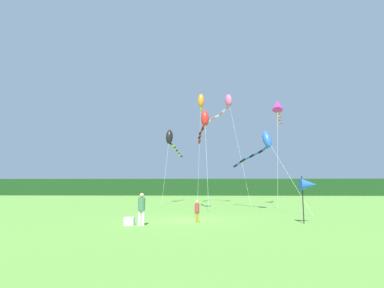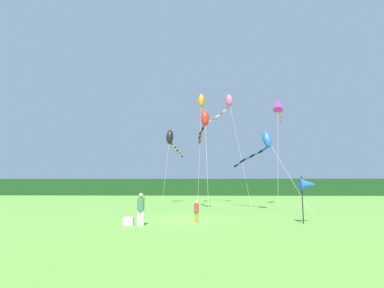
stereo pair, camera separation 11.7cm
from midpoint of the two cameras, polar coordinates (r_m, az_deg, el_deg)
name	(u,v)px [view 1 (the left image)]	position (r m, az deg, el deg)	size (l,w,h in m)	color
ground_plane	(188,220)	(18.96, -0.91, -14.08)	(120.00, 120.00, 0.00)	#5B9338
distant_treeline	(199,187)	(63.82, 1.31, -8.06)	(108.00, 2.81, 3.40)	#193D19
person_adult	(142,207)	(16.63, -9.62, -11.59)	(0.37, 0.37, 1.69)	silver
person_child	(197,210)	(17.79, 0.75, -12.28)	(0.27, 0.27, 1.23)	olive
cooler_box	(129,221)	(17.01, -11.82, -13.94)	(0.52, 0.43, 0.42)	silver
banner_flag_pole	(308,185)	(18.48, 20.74, -7.16)	(0.90, 0.70, 2.61)	black
kite_black	(170,139)	(36.60, -4.13, 0.94)	(1.69, 8.40, 8.76)	#B2B2B2
kite_orange	(201,103)	(34.85, 1.69, 7.68)	(1.21, 5.97, 12.36)	#B2B2B2
kite_blue	(263,144)	(27.38, 12.97, 0.07)	(4.35, 10.51, 6.92)	#B2B2B2
kite_rainbow	(227,103)	(35.82, 6.44, 7.56)	(4.04, 8.93, 12.55)	#B2B2B2
kite_red	(204,122)	(26.99, 2.16, 4.20)	(1.09, 6.87, 8.68)	#B2B2B2
kite_magenta	(278,106)	(34.07, 15.61, 6.78)	(2.57, 7.46, 11.33)	#B2B2B2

